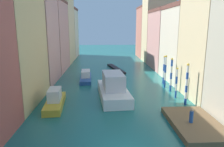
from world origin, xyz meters
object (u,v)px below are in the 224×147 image
object	(u,v)px
mooring_pole_0	(187,84)
mooring_pole_2	(171,75)
mooring_pole_4	(164,70)
person_on_dock	(191,116)
vaporetto_white	(113,88)
gondola_black	(116,69)
waterfront_dock	(195,124)
mooring_pole_1	(176,82)
motorboat_0	(55,100)
motorboat_1	(86,76)
mooring_pole_3	(165,71)

from	to	relation	value
mooring_pole_0	mooring_pole_2	xyz separation A→B (m)	(-0.10, 5.61, -0.08)
mooring_pole_4	person_on_dock	bearing A→B (deg)	-96.64
vaporetto_white	gondola_black	distance (m)	19.44
waterfront_dock	mooring_pole_1	bearing A→B (deg)	83.02
mooring_pole_0	vaporetto_white	distance (m)	9.45
mooring_pole_4	motorboat_0	size ratio (longest dim) A/B	0.71
mooring_pole_4	motorboat_0	bearing A→B (deg)	-148.97
gondola_black	motorboat_1	xyz separation A→B (m)	(-6.04, -9.24, 0.41)
waterfront_dock	motorboat_0	world-z (taller)	motorboat_0
mooring_pole_3	mooring_pole_2	bearing A→B (deg)	-82.84
mooring_pole_4	vaporetto_white	size ratio (longest dim) A/B	0.48
person_on_dock	mooring_pole_0	world-z (taller)	mooring_pole_0
mooring_pole_3	motorboat_0	xyz separation A→B (m)	(-15.66, -7.53, -1.87)
mooring_pole_1	gondola_black	distance (m)	21.08
waterfront_dock	mooring_pole_0	size ratio (longest dim) A/B	1.48
person_on_dock	motorboat_0	size ratio (longest dim) A/B	0.20
person_on_dock	motorboat_0	bearing A→B (deg)	156.18
motorboat_0	mooring_pole_3	bearing A→B (deg)	25.67
mooring_pole_1	mooring_pole_4	distance (m)	7.14
gondola_black	mooring_pole_2	bearing A→B (deg)	-67.17
mooring_pole_2	vaporetto_white	xyz separation A→B (m)	(-8.68, -2.42, -1.30)
person_on_dock	mooring_pole_3	distance (m)	13.95
mooring_pole_2	mooring_pole_3	world-z (taller)	mooring_pole_3
gondola_black	motorboat_1	world-z (taller)	motorboat_1
mooring_pole_0	mooring_pole_4	world-z (taller)	mooring_pole_0
mooring_pole_1	mooring_pole_2	distance (m)	2.93
motorboat_0	mooring_pole_1	bearing A→B (deg)	9.12
vaporetto_white	motorboat_0	distance (m)	7.85
mooring_pole_0	mooring_pole_2	bearing A→B (deg)	91.06
mooring_pole_0	mooring_pole_2	distance (m)	5.62
waterfront_dock	mooring_pole_4	world-z (taller)	mooring_pole_4
mooring_pole_1	mooring_pole_4	world-z (taller)	mooring_pole_4
mooring_pole_0	mooring_pole_1	distance (m)	2.79
waterfront_dock	mooring_pole_1	size ratio (longest dim) A/B	1.83
waterfront_dock	mooring_pole_1	world-z (taller)	mooring_pole_1
mooring_pole_2	mooring_pole_3	xyz separation A→B (m)	(-0.26, 2.11, 0.06)
mooring_pole_1	gondola_black	world-z (taller)	mooring_pole_1
waterfront_dock	mooring_pole_2	xyz separation A→B (m)	(1.23, 11.47, 2.31)
vaporetto_white	motorboat_0	size ratio (longest dim) A/B	1.46
gondola_black	mooring_pole_4	bearing A→B (deg)	-60.26
mooring_pole_3	motorboat_0	distance (m)	17.47
mooring_pole_4	motorboat_0	world-z (taller)	mooring_pole_4
gondola_black	motorboat_0	xyz separation A→B (m)	(-8.80, -22.34, 0.54)
mooring_pole_1	vaporetto_white	size ratio (longest dim) A/B	0.42
mooring_pole_3	vaporetto_white	xyz separation A→B (m)	(-8.42, -4.53, -1.35)
motorboat_0	person_on_dock	bearing A→B (deg)	-23.82
mooring_pole_3	mooring_pole_0	bearing A→B (deg)	-87.27
mooring_pole_1	vaporetto_white	distance (m)	8.56
mooring_pole_2	motorboat_0	xyz separation A→B (m)	(-15.92, -5.42, -1.82)
waterfront_dock	mooring_pole_2	distance (m)	11.76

